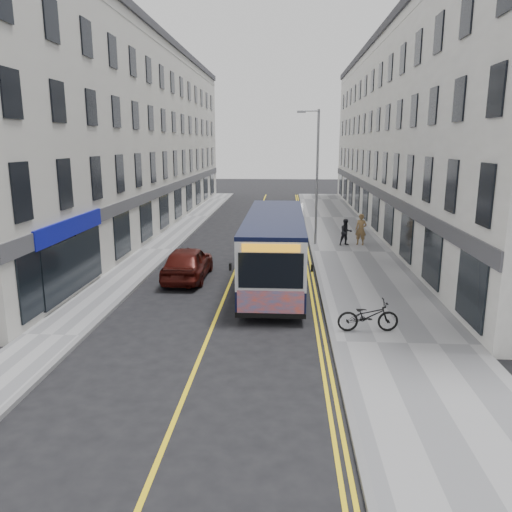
# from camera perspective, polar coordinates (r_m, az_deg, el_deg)

# --- Properties ---
(ground) EXTENTS (140.00, 140.00, 0.00)m
(ground) POSITION_cam_1_polar(r_m,az_deg,el_deg) (17.17, -5.06, -8.16)
(ground) COLOR black
(ground) RESTS_ON ground
(pavement_east) EXTENTS (4.50, 64.00, 0.12)m
(pavement_east) POSITION_cam_1_polar(r_m,az_deg,el_deg) (28.74, 10.98, 0.41)
(pavement_east) COLOR gray
(pavement_east) RESTS_ON ground
(pavement_west) EXTENTS (2.00, 64.00, 0.12)m
(pavement_west) POSITION_cam_1_polar(r_m,az_deg,el_deg) (29.46, -11.26, 0.70)
(pavement_west) COLOR gray
(pavement_west) RESTS_ON ground
(kerb_east) EXTENTS (0.18, 64.00, 0.13)m
(kerb_east) POSITION_cam_1_polar(r_m,az_deg,el_deg) (28.54, 6.50, 0.49)
(kerb_east) COLOR slate
(kerb_east) RESTS_ON ground
(kerb_west) EXTENTS (0.18, 64.00, 0.13)m
(kerb_west) POSITION_cam_1_polar(r_m,az_deg,el_deg) (29.22, -9.37, 0.69)
(kerb_west) COLOR slate
(kerb_west) RESTS_ON ground
(road_centre_line) EXTENTS (0.12, 64.00, 0.01)m
(road_centre_line) POSITION_cam_1_polar(r_m,az_deg,el_deg) (28.61, -1.53, 0.48)
(road_centre_line) COLOR yellow
(road_centre_line) RESTS_ON ground
(road_dbl_yellow_inner) EXTENTS (0.10, 64.00, 0.01)m
(road_dbl_yellow_inner) POSITION_cam_1_polar(r_m,az_deg,el_deg) (28.53, 5.59, 0.38)
(road_dbl_yellow_inner) COLOR yellow
(road_dbl_yellow_inner) RESTS_ON ground
(road_dbl_yellow_outer) EXTENTS (0.10, 64.00, 0.01)m
(road_dbl_yellow_outer) POSITION_cam_1_polar(r_m,az_deg,el_deg) (28.54, 6.00, 0.37)
(road_dbl_yellow_outer) COLOR yellow
(road_dbl_yellow_outer) RESTS_ON ground
(terrace_east) EXTENTS (6.00, 46.00, 13.00)m
(terrace_east) POSITION_cam_1_polar(r_m,az_deg,el_deg) (37.93, 17.74, 12.82)
(terrace_east) COLOR white
(terrace_east) RESTS_ON ground
(terrace_west) EXTENTS (6.00, 46.00, 13.00)m
(terrace_west) POSITION_cam_1_polar(r_m,az_deg,el_deg) (38.58, -14.16, 13.03)
(terrace_west) COLOR beige
(terrace_west) RESTS_ON ground
(streetlamp) EXTENTS (1.32, 0.18, 8.00)m
(streetlamp) POSITION_cam_1_polar(r_m,az_deg,el_deg) (29.94, 6.85, 9.41)
(streetlamp) COLOR gray
(streetlamp) RESTS_ON ground
(city_bus) EXTENTS (2.49, 10.67, 3.10)m
(city_bus) POSITION_cam_1_polar(r_m,az_deg,el_deg) (21.84, 2.14, 1.10)
(city_bus) COLOR black
(city_bus) RESTS_ON ground
(bicycle) EXTENTS (2.03, 0.84, 1.04)m
(bicycle) POSITION_cam_1_polar(r_m,az_deg,el_deg) (16.72, 12.68, -6.68)
(bicycle) COLOR black
(bicycle) RESTS_ON pavement_east
(pedestrian_near) EXTENTS (0.80, 0.68, 1.86)m
(pedestrian_near) POSITION_cam_1_polar(r_m,az_deg,el_deg) (30.53, 11.90, 2.99)
(pedestrian_near) COLOR olive
(pedestrian_near) RESTS_ON pavement_east
(pedestrian_far) EXTENTS (0.90, 0.78, 1.58)m
(pedestrian_far) POSITION_cam_1_polar(r_m,az_deg,el_deg) (30.24, 10.24, 2.70)
(pedestrian_far) COLOR black
(pedestrian_far) RESTS_ON pavement_east
(car_white) EXTENTS (1.51, 3.93, 1.28)m
(car_white) POSITION_cam_1_polar(r_m,az_deg,el_deg) (40.84, 4.52, 5.09)
(car_white) COLOR white
(car_white) RESTS_ON ground
(car_maroon) EXTENTS (1.85, 4.55, 1.54)m
(car_maroon) POSITION_cam_1_polar(r_m,az_deg,el_deg) (22.98, -7.81, -0.77)
(car_maroon) COLOR #430F0B
(car_maroon) RESTS_ON ground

